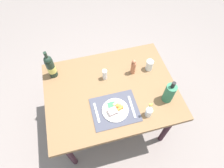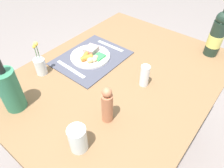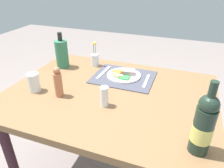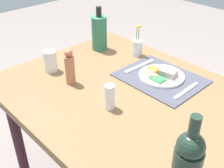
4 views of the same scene
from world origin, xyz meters
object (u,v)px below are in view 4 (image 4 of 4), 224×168
at_px(dinner_plate, 161,75).
at_px(flower_vase, 138,47).
at_px(cooler_bottle, 99,33).
at_px(water_tumbler, 51,62).
at_px(pepper_mill, 70,67).
at_px(knife, 140,66).
at_px(fork, 186,91).
at_px(dining_table, 128,108).
at_px(salt_shaker, 110,97).

distance_m(dinner_plate, flower_vase, 0.29).
height_order(cooler_bottle, water_tumbler, cooler_bottle).
bearing_deg(cooler_bottle, pepper_mill, 119.04).
height_order(knife, cooler_bottle, cooler_bottle).
bearing_deg(dinner_plate, fork, 174.46).
bearing_deg(pepper_mill, cooler_bottle, -60.96).
distance_m(knife, cooler_bottle, 0.35).
relative_size(knife, cooler_bottle, 0.83).
distance_m(dinner_plate, cooler_bottle, 0.49).
height_order(dining_table, cooler_bottle, cooler_bottle).
xyz_separation_m(dinner_plate, cooler_bottle, (0.48, -0.01, 0.09)).
bearing_deg(dinner_plate, dining_table, 85.69).
distance_m(cooler_bottle, salt_shaker, 0.62).
relative_size(dinner_plate, water_tumbler, 2.02).
distance_m(dining_table, knife, 0.28).
distance_m(flower_vase, water_tumbler, 0.51).
bearing_deg(flower_vase, cooler_bottle, 24.95).
distance_m(dining_table, flower_vase, 0.44).
distance_m(fork, knife, 0.32).
bearing_deg(dining_table, flower_vase, -53.34).
relative_size(pepper_mill, salt_shaker, 1.60).
relative_size(dining_table, water_tumbler, 10.80).
distance_m(cooler_bottle, water_tumbler, 0.38).
bearing_deg(salt_shaker, dining_table, -80.89).
xyz_separation_m(dinner_plate, water_tumbler, (0.45, 0.36, 0.03)).
relative_size(dinner_plate, cooler_bottle, 0.88).
distance_m(dinner_plate, salt_shaker, 0.37).
bearing_deg(dinner_plate, flower_vase, -22.97).
xyz_separation_m(knife, water_tumbler, (0.30, 0.37, 0.04)).
bearing_deg(pepper_mill, knife, -109.09).
distance_m(cooler_bottle, flower_vase, 0.25).
xyz_separation_m(dinner_plate, salt_shaker, (-0.01, 0.36, 0.04)).
xyz_separation_m(fork, knife, (0.32, -0.02, 0.00)).
distance_m(knife, water_tumbler, 0.48).
bearing_deg(salt_shaker, fork, -114.39).
relative_size(dining_table, flower_vase, 6.38).
xyz_separation_m(cooler_bottle, flower_vase, (-0.22, -0.10, -0.05)).
relative_size(fork, water_tumbler, 1.67).
relative_size(fork, flower_vase, 0.99).
xyz_separation_m(knife, salt_shaker, (-0.16, 0.37, 0.05)).
bearing_deg(flower_vase, dining_table, 126.66).
bearing_deg(pepper_mill, salt_shaker, 179.48).
height_order(salt_shaker, flower_vase, flower_vase).
height_order(dinner_plate, knife, dinner_plate).
bearing_deg(cooler_bottle, knife, 179.74).
height_order(dining_table, fork, fork).
bearing_deg(fork, flower_vase, -18.18).
bearing_deg(water_tumbler, fork, -150.60).
xyz_separation_m(pepper_mill, water_tumbler, (0.17, 0.00, -0.04)).
height_order(cooler_bottle, salt_shaker, cooler_bottle).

